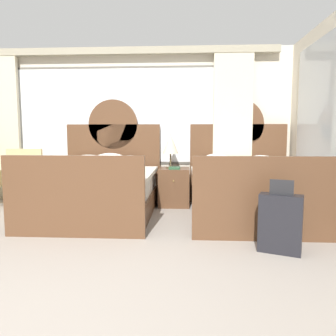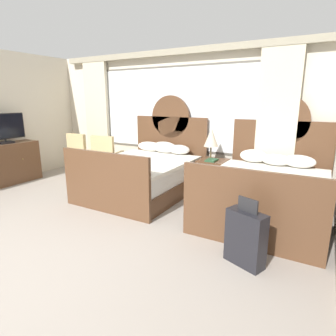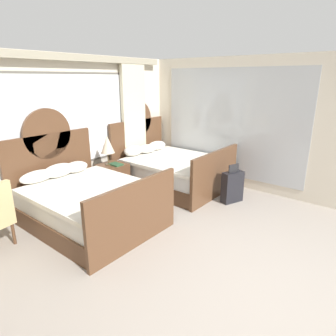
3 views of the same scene
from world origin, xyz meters
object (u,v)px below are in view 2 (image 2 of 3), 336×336
(bed_near_window, at_px, (145,173))
(suitcase_on_floor, at_px, (245,238))
(table_lamp_on_nightstand, at_px, (211,138))
(nightstand_between_beds, at_px, (213,176))
(armchair_by_window_left, at_px, (107,156))
(armchair_by_window_centre, at_px, (82,153))
(tv_flatscreen, at_px, (4,128))
(bed_near_mirror, at_px, (267,191))
(book_on_nightstand, at_px, (212,160))

(bed_near_window, xyz_separation_m, suitcase_on_floor, (2.25, -1.44, -0.08))
(table_lamp_on_nightstand, bearing_deg, nightstand_between_beds, -21.94)
(nightstand_between_beds, height_order, armchair_by_window_left, armchair_by_window_left)
(armchair_by_window_centre, bearing_deg, tv_flatscreen, -120.46)
(bed_near_mirror, bearing_deg, book_on_nightstand, 153.93)
(armchair_by_window_centre, bearing_deg, bed_near_mirror, -5.34)
(bed_near_mirror, distance_m, table_lamp_on_nightstand, 1.48)
(armchair_by_window_left, bearing_deg, table_lamp_on_nightstand, 6.40)
(bed_near_mirror, relative_size, suitcase_on_floor, 2.85)
(nightstand_between_beds, distance_m, armchair_by_window_left, 2.40)
(nightstand_between_beds, bearing_deg, bed_near_mirror, -30.02)
(bed_near_window, distance_m, book_on_nightstand, 1.25)
(armchair_by_window_left, relative_size, armchair_by_window_centre, 1.00)
(tv_flatscreen, relative_size, armchair_by_window_centre, 0.89)
(bed_near_mirror, bearing_deg, suitcase_on_floor, -87.62)
(bed_near_mirror, relative_size, tv_flatscreen, 2.48)
(table_lamp_on_nightstand, distance_m, tv_flatscreen, 4.14)
(armchair_by_window_left, height_order, suitcase_on_floor, armchair_by_window_left)
(table_lamp_on_nightstand, relative_size, tv_flatscreen, 0.69)
(bed_near_mirror, relative_size, nightstand_between_beds, 3.38)
(bed_near_mirror, distance_m, nightstand_between_beds, 1.26)
(nightstand_between_beds, relative_size, suitcase_on_floor, 0.84)
(nightstand_between_beds, relative_size, table_lamp_on_nightstand, 1.07)
(book_on_nightstand, relative_size, armchair_by_window_centre, 0.27)
(book_on_nightstand, relative_size, armchair_by_window_left, 0.27)
(suitcase_on_floor, bearing_deg, book_on_nightstand, 120.06)
(nightstand_between_beds, height_order, table_lamp_on_nightstand, table_lamp_on_nightstand)
(book_on_nightstand, bearing_deg, suitcase_on_floor, -59.94)
(bed_near_mirror, distance_m, armchair_by_window_centre, 4.25)
(table_lamp_on_nightstand, bearing_deg, bed_near_window, -147.51)
(bed_near_window, bearing_deg, armchair_by_window_left, 162.86)
(book_on_nightstand, bearing_deg, bed_near_mirror, -26.07)
(bed_near_mirror, height_order, table_lamp_on_nightstand, bed_near_mirror)
(armchair_by_window_left, xyz_separation_m, suitcase_on_floor, (3.53, -1.84, -0.20))
(nightstand_between_beds, bearing_deg, tv_flatscreen, -158.61)
(bed_near_mirror, bearing_deg, armchair_by_window_left, 173.49)
(bed_near_mirror, distance_m, book_on_nightstand, 1.23)
(armchair_by_window_centre, xyz_separation_m, suitcase_on_floor, (4.29, -1.84, -0.20))
(armchair_by_window_centre, relative_size, suitcase_on_floor, 1.29)
(suitcase_on_floor, bearing_deg, bed_near_mirror, 92.38)
(bed_near_mirror, xyz_separation_m, armchair_by_window_left, (-3.47, 0.40, 0.12))
(table_lamp_on_nightstand, xyz_separation_m, tv_flatscreen, (-3.83, -1.55, 0.11))
(tv_flatscreen, height_order, suitcase_on_floor, tv_flatscreen)
(armchair_by_window_left, bearing_deg, suitcase_on_floor, -27.53)
(nightstand_between_beds, bearing_deg, table_lamp_on_nightstand, 158.06)
(bed_near_mirror, bearing_deg, nightstand_between_beds, 149.98)
(bed_near_mirror, bearing_deg, table_lamp_on_nightstand, 150.40)
(tv_flatscreen, bearing_deg, armchair_by_window_centre, 59.54)
(tv_flatscreen, bearing_deg, nightstand_between_beds, 21.39)
(bed_near_mirror, distance_m, tv_flatscreen, 5.13)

